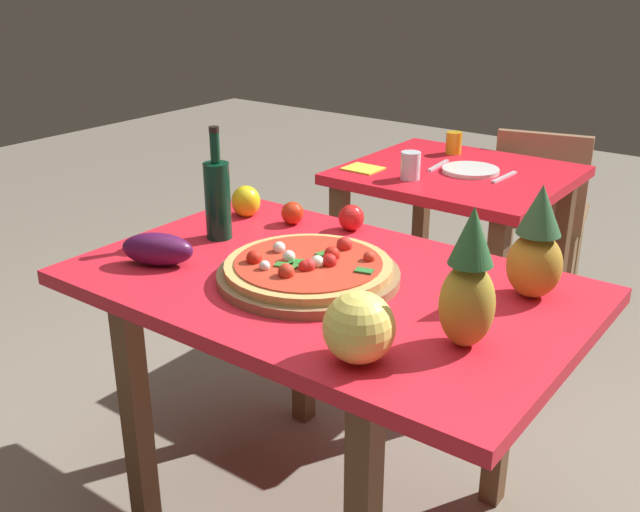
% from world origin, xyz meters
% --- Properties ---
extents(display_table, '(1.31, 0.83, 0.77)m').
position_xyz_m(display_table, '(0.00, 0.00, 0.68)').
color(display_table, brown).
rests_on(display_table, ground_plane).
extents(background_table, '(0.83, 0.76, 0.77)m').
position_xyz_m(background_table, '(-0.21, 1.16, 0.64)').
color(background_table, brown).
rests_on(background_table, ground_plane).
extents(dining_chair, '(0.48, 0.48, 0.85)m').
position_xyz_m(dining_chair, '(-0.08, 1.77, 0.48)').
color(dining_chair, olive).
rests_on(dining_chair, ground_plane).
extents(pizza_board, '(0.48, 0.48, 0.02)m').
position_xyz_m(pizza_board, '(-0.03, -0.03, 0.79)').
color(pizza_board, olive).
rests_on(pizza_board, display_table).
extents(pizza, '(0.44, 0.44, 0.06)m').
position_xyz_m(pizza, '(-0.03, -0.03, 0.81)').
color(pizza, tan).
rests_on(pizza, pizza_board).
extents(wine_bottle, '(0.08, 0.08, 0.33)m').
position_xyz_m(wine_bottle, '(-0.44, 0.06, 0.90)').
color(wine_bottle, '#08311E').
rests_on(wine_bottle, display_table).
extents(pineapple_left, '(0.13, 0.13, 0.29)m').
position_xyz_m(pineapple_left, '(0.47, 0.22, 0.90)').
color(pineapple_left, '#B88629').
rests_on(pineapple_left, display_table).
extents(pineapple_right, '(0.12, 0.12, 0.31)m').
position_xyz_m(pineapple_right, '(0.44, -0.10, 0.92)').
color(pineapple_right, '#AE942F').
rests_on(pineapple_right, display_table).
extents(melon, '(0.15, 0.15, 0.15)m').
position_xyz_m(melon, '(0.30, -0.30, 0.85)').
color(melon, '#F0E061').
rests_on(melon, display_table).
extents(bell_pepper, '(0.09, 0.09, 0.10)m').
position_xyz_m(bell_pepper, '(-0.51, 0.26, 0.82)').
color(bell_pepper, yellow).
rests_on(bell_pepper, display_table).
extents(eggplant, '(0.22, 0.17, 0.09)m').
position_xyz_m(eggplant, '(-0.42, -0.19, 0.82)').
color(eggplant, '#4A1441').
rests_on(eggplant, display_table).
extents(tomato_by_bottle, '(0.08, 0.08, 0.08)m').
position_xyz_m(tomato_by_bottle, '(-0.16, 0.35, 0.81)').
color(tomato_by_bottle, red).
rests_on(tomato_by_bottle, display_table).
extents(tomato_at_corner, '(0.07, 0.07, 0.07)m').
position_xyz_m(tomato_at_corner, '(-0.34, 0.28, 0.81)').
color(tomato_at_corner, red).
rests_on(tomato_at_corner, display_table).
extents(drinking_glass_juice, '(0.07, 0.07, 0.09)m').
position_xyz_m(drinking_glass_juice, '(-0.35, 1.39, 0.82)').
color(drinking_glass_juice, gold).
rests_on(drinking_glass_juice, background_table).
extents(drinking_glass_water, '(0.07, 0.07, 0.10)m').
position_xyz_m(drinking_glass_water, '(-0.30, 0.94, 0.83)').
color(drinking_glass_water, silver).
rests_on(drinking_glass_water, background_table).
extents(dinner_plate, '(0.22, 0.22, 0.02)m').
position_xyz_m(dinner_plate, '(-0.16, 1.16, 0.78)').
color(dinner_plate, white).
rests_on(dinner_plate, background_table).
extents(fork_utensil, '(0.03, 0.18, 0.01)m').
position_xyz_m(fork_utensil, '(-0.30, 1.16, 0.78)').
color(fork_utensil, silver).
rests_on(fork_utensil, background_table).
extents(knife_utensil, '(0.03, 0.18, 0.01)m').
position_xyz_m(knife_utensil, '(-0.02, 1.16, 0.78)').
color(knife_utensil, silver).
rests_on(knife_utensil, background_table).
extents(napkin_folded, '(0.14, 0.12, 0.01)m').
position_xyz_m(napkin_folded, '(-0.52, 0.95, 0.78)').
color(napkin_folded, yellow).
rests_on(napkin_folded, background_table).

